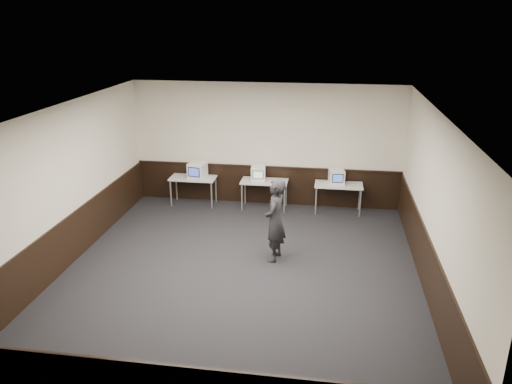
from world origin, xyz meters
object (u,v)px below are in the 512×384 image
emac_right (337,177)px  emac_left (197,170)px  emac_center (258,173)px  desk_left (193,180)px  person (275,220)px  desk_right (339,187)px  desk_center (264,183)px

emac_right → emac_left: bearing=172.3°
emac_center → emac_right: bearing=-6.2°
emac_left → emac_right: bearing=10.1°
desk_left → person: person is taller
desk_right → emac_right: size_ratio=2.67×
desk_right → emac_left: bearing=-179.2°
desk_right → desk_center: bearing=180.0°
desk_center → desk_right: bearing=0.0°
emac_center → emac_right: emac_right is taller
desk_left → emac_left: (0.14, -0.05, 0.28)m
desk_left → emac_right: 3.74m
desk_center → emac_left: size_ratio=2.38×
desk_right → person: person is taller
person → emac_right: bearing=165.4°
desk_right → emac_left: emac_left is taller
desk_left → person: size_ratio=0.69×
emac_center → person: 2.98m
desk_left → desk_center: 1.90m
desk_left → desk_right: (3.80, 0.00, 0.00)m
emac_right → person: (-1.23, -2.88, -0.07)m
desk_left → emac_right: size_ratio=2.67×
desk_left → desk_center: (1.90, 0.00, 0.00)m
desk_center → desk_right: 1.90m
desk_center → person: 2.92m
desk_left → emac_right: emac_right is taller
desk_center → emac_center: emac_center is taller
desk_center → person: person is taller
emac_left → emac_center: bearing=11.7°
emac_right → desk_center: bearing=171.9°
desk_center → emac_center: bearing=170.3°
emac_center → emac_left: bearing=176.7°
emac_left → emac_right: emac_left is taller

